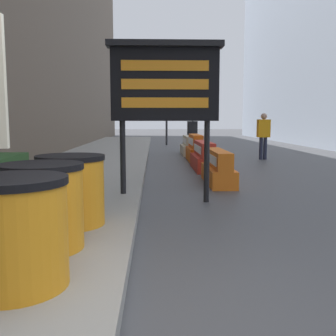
# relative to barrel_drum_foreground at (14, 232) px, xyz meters

# --- Properties ---
(barrel_drum_foreground) EXTENTS (0.85, 0.85, 0.87)m
(barrel_drum_foreground) POSITION_rel_barrel_drum_foreground_xyz_m (0.00, 0.00, 0.00)
(barrel_drum_foreground) COLOR orange
(barrel_drum_foreground) RESTS_ON sidewalk_left
(barrel_drum_middle) EXTENTS (0.85, 0.85, 0.87)m
(barrel_drum_middle) POSITION_rel_barrel_drum_foreground_xyz_m (-0.04, 0.93, 0.00)
(barrel_drum_middle) COLOR orange
(barrel_drum_middle) RESTS_ON sidewalk_left
(barrel_drum_back) EXTENTS (0.85, 0.85, 0.87)m
(barrel_drum_back) POSITION_rel_barrel_drum_foreground_xyz_m (0.05, 1.85, 0.00)
(barrel_drum_back) COLOR orange
(barrel_drum_back) RESTS_ON sidewalk_left
(message_board) EXTENTS (1.98, 0.36, 2.80)m
(message_board) POSITION_rel_barrel_drum_foreground_xyz_m (1.28, 3.92, 1.48)
(message_board) COLOR black
(message_board) RESTS_ON ground_plane
(jersey_barrier_orange_near) EXTENTS (0.55, 1.98, 0.78)m
(jersey_barrier_orange_near) POSITION_rel_barrel_drum_foreground_xyz_m (2.57, 5.95, -0.26)
(jersey_barrier_orange_near) COLOR orange
(jersey_barrier_orange_near) RESTS_ON ground_plane
(jersey_barrier_red_striped) EXTENTS (0.63, 2.18, 0.83)m
(jersey_barrier_red_striped) POSITION_rel_barrel_drum_foreground_xyz_m (2.57, 8.55, -0.24)
(jersey_barrier_red_striped) COLOR red
(jersey_barrier_red_striped) RESTS_ON ground_plane
(jersey_barrier_orange_far) EXTENTS (0.54, 2.04, 0.95)m
(jersey_barrier_orange_far) POSITION_rel_barrel_drum_foreground_xyz_m (2.57, 11.00, -0.19)
(jersey_barrier_orange_far) COLOR orange
(jersey_barrier_orange_far) RESTS_ON ground_plane
(jersey_barrier_cream) EXTENTS (0.64, 2.19, 0.80)m
(jersey_barrier_cream) POSITION_rel_barrel_drum_foreground_xyz_m (2.57, 13.49, -0.25)
(jersey_barrier_cream) COLOR beige
(jersey_barrier_cream) RESTS_ON ground_plane
(traffic_cone_near) EXTENTS (0.34, 0.34, 0.60)m
(traffic_cone_near) POSITION_rel_barrel_drum_foreground_xyz_m (3.08, 15.77, -0.31)
(traffic_cone_near) COLOR black
(traffic_cone_near) RESTS_ON ground_plane
(traffic_light_near_curb) EXTENTS (0.28, 0.45, 3.97)m
(traffic_light_near_curb) POSITION_rel_barrel_drum_foreground_xyz_m (1.82, 19.90, 2.27)
(traffic_light_near_curb) COLOR #2D2D30
(traffic_light_near_curb) RESTS_ON ground_plane
(pedestrian_worker) EXTENTS (0.45, 0.27, 1.71)m
(pedestrian_worker) POSITION_rel_barrel_drum_foreground_xyz_m (5.15, 11.46, 0.41)
(pedestrian_worker) COLOR #23283D
(pedestrian_worker) RESTS_ON ground_plane
(pedestrian_passerby) EXTENTS (0.46, 0.32, 1.63)m
(pedestrian_passerby) POSITION_rel_barrel_drum_foreground_xyz_m (2.85, 15.03, 0.36)
(pedestrian_passerby) COLOR #23283D
(pedestrian_passerby) RESTS_ON ground_plane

